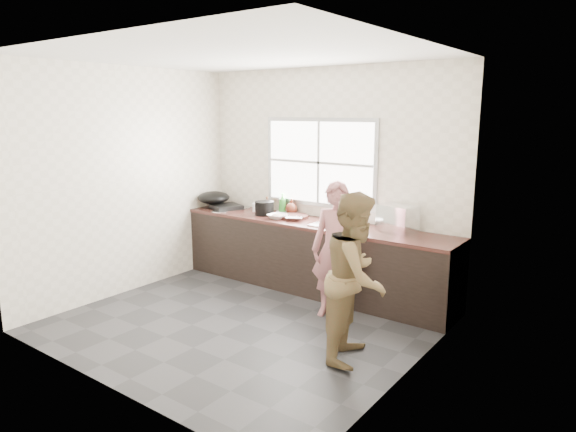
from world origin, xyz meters
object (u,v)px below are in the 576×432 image
Objects in this scene: bowl_held at (343,228)px; pot_lid_right at (242,207)px; bottle_brown_short at (291,207)px; burner at (226,207)px; bottle_brown_tall at (267,205)px; bowl_crabs at (353,226)px; black_pot at (264,208)px; bowl_mince at (277,216)px; glass_jar at (255,207)px; person_side at (356,277)px; plate_food at (284,212)px; pot_lid_left at (220,211)px; woman at (336,255)px; bottle_green at (282,203)px; cutting_board at (294,217)px; dish_rack at (397,218)px; wok at (214,198)px.

pot_lid_right is at bearing 167.96° from bowl_held.
bottle_brown_short is 0.97m from burner.
bottle_brown_tall is 0.95× the size of bottle_brown_short.
black_pot is at bearing 178.98° from bowl_crabs.
black_pot is (-0.28, 0.09, 0.06)m from bowl_mince.
bottle_brown_tall is 0.45m from pot_lid_right.
bottle_brown_tall is 1.61× the size of glass_jar.
bottle_brown_tall reaches higher than bowl_mince.
bottle_brown_short is at bearing 35.91° from person_side.
pot_lid_left is at bearing -150.39° from plate_food.
person_side is at bearing -24.71° from burner.
burner is at bearing 50.95° from person_side.
pot_lid_right is (-0.56, 0.20, -0.08)m from black_pot.
bowl_mince is 1.27× the size of bowl_crabs.
woman is at bearing -69.32° from bowl_held.
black_pot is at bearing -59.67° from bottle_brown_tall.
bottle_green reaches higher than bowl_mince.
woman is 2.18m from burner.
cutting_board is 0.38m from bottle_green.
bottle_brown_short reaches higher than cutting_board.
dish_rack is at bearing -1.47° from bottle_brown_tall.
plate_food is 0.85× the size of bottle_green.
dish_rack is (1.52, -0.09, 0.05)m from bottle_brown_short.
wok is 0.34m from pot_lid_left.
woman reaches higher than pot_lid_left.
glass_jar is (-1.65, 0.64, 0.23)m from woman.
bowl_held is at bearing -23.18° from bottle_brown_short.
bottle_brown_short is 0.52× the size of burner.
bottle_brown_short is at bearing 130.04° from woman.
bottle_green reaches higher than black_pot.
woman is 6.88× the size of bowl_held.
pot_lid_left is (-0.90, -0.09, -0.02)m from bowl_mince.
plate_food is (-1.90, 1.48, 0.12)m from person_side.
burner is at bearing -168.77° from glass_jar.
bowl_held is 0.89× the size of pot_lid_right.
bowl_held is 0.82× the size of black_pot.
bottle_green is 0.23m from bottle_brown_tall.
woman is 5.92× the size of bowl_mince.
bowl_crabs is 0.49× the size of burner.
pot_lid_right is at bearing 173.29° from bowl_crabs.
person_side is 8.29× the size of bowl_crabs.
pot_lid_right is at bearing -169.72° from dish_rack.
black_pot is 0.66× the size of burner.
person_side reaches higher than bowl_crabs.
glass_jar is at bearing 45.11° from person_side.
woman is at bearing -25.87° from bottle_brown_tall.
bottle_brown_short is at bearing 0.00° from plate_food.
wok is at bearing 176.77° from bowl_mince.
burner is 1.64× the size of pot_lid_right.
bowl_held is (-0.76, 1.04, 0.14)m from person_side.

